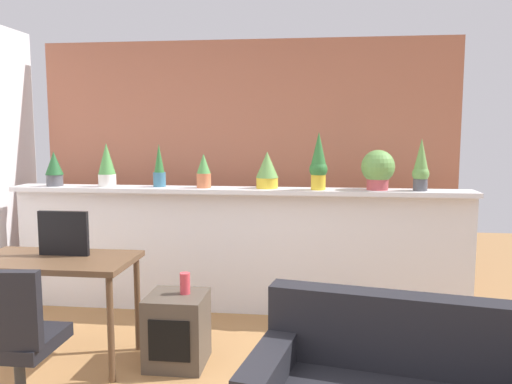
# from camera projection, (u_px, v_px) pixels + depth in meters

# --- Properties ---
(divider_wall) EXTENTS (4.07, 0.16, 1.09)m
(divider_wall) POSITION_uv_depth(u_px,v_px,m) (237.00, 252.00, 4.61)
(divider_wall) COLOR silver
(divider_wall) RESTS_ON ground
(plant_shelf) EXTENTS (4.07, 0.31, 0.04)m
(plant_shelf) POSITION_uv_depth(u_px,v_px,m) (236.00, 190.00, 4.51)
(plant_shelf) COLOR silver
(plant_shelf) RESTS_ON divider_wall
(brick_wall_behind) EXTENTS (4.07, 0.10, 2.50)m
(brick_wall_behind) POSITION_uv_depth(u_px,v_px,m) (246.00, 169.00, 5.12)
(brick_wall_behind) COLOR #AD664C
(brick_wall_behind) RESTS_ON ground
(potted_plant_0) EXTENTS (0.16, 0.16, 0.31)m
(potted_plant_0) POSITION_uv_depth(u_px,v_px,m) (54.00, 168.00, 4.66)
(potted_plant_0) COLOR #4C4C51
(potted_plant_0) RESTS_ON plant_shelf
(potted_plant_1) EXTENTS (0.16, 0.16, 0.39)m
(potted_plant_1) POSITION_uv_depth(u_px,v_px,m) (107.00, 165.00, 4.62)
(potted_plant_1) COLOR silver
(potted_plant_1) RESTS_ON plant_shelf
(potted_plant_2) EXTENTS (0.11, 0.11, 0.38)m
(potted_plant_2) POSITION_uv_depth(u_px,v_px,m) (159.00, 168.00, 4.60)
(potted_plant_2) COLOR #386B84
(potted_plant_2) RESTS_ON plant_shelf
(potted_plant_3) EXTENTS (0.13, 0.13, 0.30)m
(potted_plant_3) POSITION_uv_depth(u_px,v_px,m) (204.00, 171.00, 4.52)
(potted_plant_3) COLOR #C66B42
(potted_plant_3) RESTS_ON plant_shelf
(potted_plant_4) EXTENTS (0.20, 0.20, 0.32)m
(potted_plant_4) POSITION_uv_depth(u_px,v_px,m) (267.00, 170.00, 4.48)
(potted_plant_4) COLOR gold
(potted_plant_4) RESTS_ON plant_shelf
(potted_plant_5) EXTENTS (0.16, 0.16, 0.49)m
(potted_plant_5) POSITION_uv_depth(u_px,v_px,m) (319.00, 162.00, 4.35)
(potted_plant_5) COLOR gold
(potted_plant_5) RESTS_ON plant_shelf
(potted_plant_6) EXTENTS (0.28, 0.28, 0.34)m
(potted_plant_6) POSITION_uv_depth(u_px,v_px,m) (378.00, 169.00, 4.36)
(potted_plant_6) COLOR #B7474C
(potted_plant_6) RESTS_ON plant_shelf
(potted_plant_7) EXTENTS (0.14, 0.14, 0.44)m
(potted_plant_7) POSITION_uv_depth(u_px,v_px,m) (421.00, 166.00, 4.29)
(potted_plant_7) COLOR #4C4C51
(potted_plant_7) RESTS_ON plant_shelf
(desk) EXTENTS (1.10, 0.60, 0.75)m
(desk) POSITION_uv_depth(u_px,v_px,m) (55.00, 270.00, 3.58)
(desk) COLOR brown
(desk) RESTS_ON ground
(tv_monitor) EXTENTS (0.36, 0.04, 0.32)m
(tv_monitor) POSITION_uv_depth(u_px,v_px,m) (64.00, 233.00, 3.62)
(tv_monitor) COLOR black
(tv_monitor) RESTS_ON desk
(office_chair) EXTENTS (0.46, 0.47, 0.91)m
(office_chair) POSITION_uv_depth(u_px,v_px,m) (14.00, 356.00, 2.84)
(office_chair) COLOR #262628
(office_chair) RESTS_ON ground
(side_cube_shelf) EXTENTS (0.40, 0.41, 0.50)m
(side_cube_shelf) POSITION_uv_depth(u_px,v_px,m) (177.00, 330.00, 3.58)
(side_cube_shelf) COLOR #4C4238
(side_cube_shelf) RESTS_ON ground
(vase_on_shelf) EXTENTS (0.07, 0.07, 0.15)m
(vase_on_shelf) POSITION_uv_depth(u_px,v_px,m) (185.00, 283.00, 3.57)
(vase_on_shelf) COLOR #CC3D47
(vase_on_shelf) RESTS_ON side_cube_shelf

